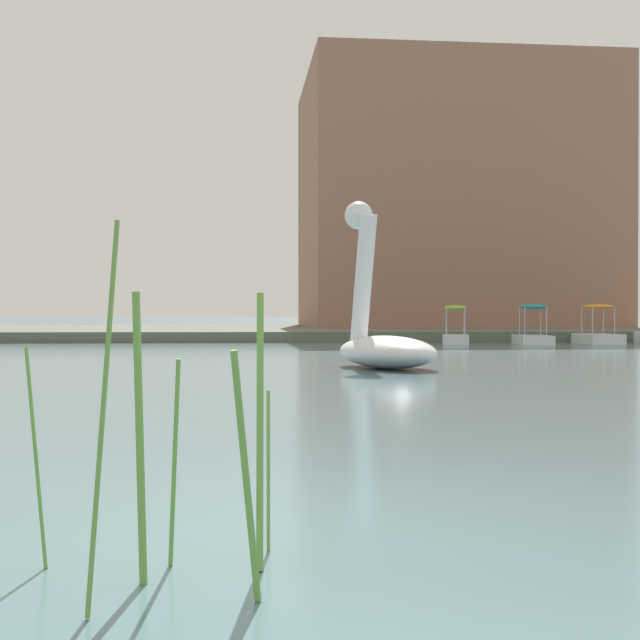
{
  "coord_description": "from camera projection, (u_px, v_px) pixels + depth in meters",
  "views": [
    {
      "loc": [
        -0.06,
        -4.58,
        1.21
      ],
      "look_at": [
        1.13,
        20.57,
        0.98
      ],
      "focal_mm": 46.41,
      "sensor_mm": 36.0,
      "label": 1
    }
  ],
  "objects": [
    {
      "name": "reed_clump_foreground",
      "position": [
        139.0,
        440.0,
        3.68
      ],
      "size": [
        1.83,
        0.91,
        1.59
      ],
      "color": "#669942",
      "rests_on": "ground_plane"
    },
    {
      "name": "apartment_block",
      "position": [
        448.0,
        203.0,
        47.65
      ],
      "size": [
        17.05,
        13.88,
        14.24
      ],
      "primitive_type": "cube",
      "rotation": [
        0.0,
        0.0,
        0.05
      ],
      "color": "#996B56",
      "rests_on": "shore_bank_far"
    },
    {
      "name": "shore_bank_far",
      "position": [
        282.0,
        331.0,
        43.12
      ],
      "size": [
        138.67,
        20.57,
        0.43
      ],
      "primitive_type": "cube",
      "color": "#5B6051",
      "rests_on": "ground_plane"
    },
    {
      "name": "pedal_boat_teal",
      "position": [
        533.0,
        333.0,
        31.37
      ],
      "size": [
        1.33,
        2.18,
        1.53
      ],
      "color": "white",
      "rests_on": "ground_plane"
    },
    {
      "name": "ground_plane",
      "position": [
        291.0,
        530.0,
        4.59
      ],
      "size": [
        444.74,
        444.74,
        0.0
      ],
      "primitive_type": "plane",
      "color": "slate"
    },
    {
      "name": "tree_sapling_by_fence",
      "position": [
        544.0,
        259.0,
        45.08
      ],
      "size": [
        4.52,
        5.36,
        5.87
      ],
      "color": "#423323",
      "rests_on": "shore_bank_far"
    },
    {
      "name": "swan_boat",
      "position": [
        382.0,
        333.0,
        17.98
      ],
      "size": [
        2.72,
        3.33,
        3.74
      ],
      "color": "white",
      "rests_on": "ground_plane"
    },
    {
      "name": "pedal_boat_lime",
      "position": [
        455.0,
        332.0,
        31.56
      ],
      "size": [
        1.25,
        1.92,
        1.49
      ],
      "color": "white",
      "rests_on": "ground_plane"
    },
    {
      "name": "pedal_boat_orange",
      "position": [
        598.0,
        332.0,
        31.91
      ],
      "size": [
        1.32,
        2.23,
        1.53
      ],
      "color": "white",
      "rests_on": "ground_plane"
    }
  ]
}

